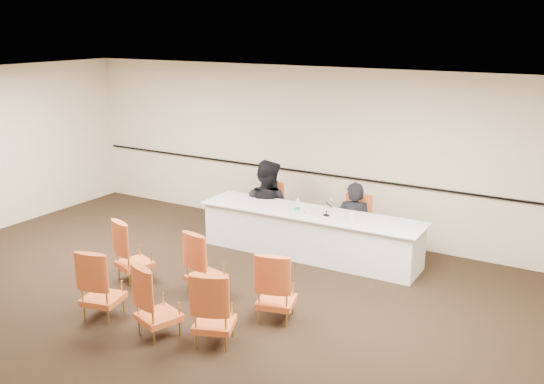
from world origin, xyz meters
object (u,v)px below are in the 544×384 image
at_px(aud_chair_back_mid, 158,300).
at_px(aud_chair_back_right, 214,307).
at_px(drinking_glass, 308,212).
at_px(panelist_main, 353,230).
at_px(aud_chair_front_left, 134,250).
at_px(panelist_second_chair, 267,209).
at_px(aud_chair_front_mid, 206,263).
at_px(aud_chair_back_left, 102,283).
at_px(panelist_main_chair, 354,224).
at_px(aud_chair_front_right, 276,285).
at_px(panelist_second, 267,213).
at_px(water_bottle, 298,205).
at_px(coffee_cup, 352,217).
at_px(panel_table, 310,234).
at_px(microphone, 327,208).

bearing_deg(aud_chair_back_mid, aud_chair_back_right, 34.06).
relative_size(drinking_glass, aud_chair_back_right, 0.11).
bearing_deg(panelist_main, aud_chair_front_left, 34.65).
height_order(panelist_second_chair, aud_chair_back_right, same).
distance_m(aud_chair_front_mid, aud_chair_back_left, 1.45).
height_order(panelist_main_chair, aud_chair_front_left, same).
relative_size(aud_chair_front_right, aud_chair_back_mid, 1.00).
distance_m(panelist_second, water_bottle, 1.25).
height_order(panelist_main_chair, aud_chair_front_mid, same).
bearing_deg(panelist_main_chair, panelist_second_chair, 180.00).
distance_m(panelist_second_chair, aud_chair_front_right, 3.29).
height_order(panelist_main, water_bottle, panelist_main).
xyz_separation_m(drinking_glass, aud_chair_front_mid, (-0.61, -1.93, -0.33)).
height_order(panelist_main, panelist_main_chair, panelist_main).
height_order(panelist_second, coffee_cup, panelist_second).
relative_size(panelist_second, drinking_glass, 19.60).
xyz_separation_m(coffee_cup, aud_chair_back_right, (-0.43, -3.05, -0.35)).
relative_size(panel_table, aud_chair_back_right, 3.97).
bearing_deg(water_bottle, drinking_glass, -7.79).
height_order(panel_table, aud_chair_front_left, aud_chair_front_left).
height_order(drinking_glass, aud_chair_back_mid, aud_chair_back_mid).
bearing_deg(coffee_cup, aud_chair_front_left, -140.29).
relative_size(panelist_second_chair, aud_chair_back_mid, 1.00).
height_order(panelist_main_chair, panelist_second_chair, same).
bearing_deg(panelist_second, drinking_glass, 154.76).
distance_m(panel_table, aud_chair_back_left, 3.56).
distance_m(panelist_main, microphone, 0.83).
bearing_deg(aud_chair_front_right, aud_chair_back_right, -125.65).
relative_size(panelist_main, aud_chair_back_left, 1.74).
bearing_deg(panelist_second, microphone, 162.79).
relative_size(microphone, water_bottle, 1.12).
bearing_deg(coffee_cup, microphone, 176.56).
distance_m(water_bottle, aud_chair_back_right, 3.08).
distance_m(microphone, aud_chair_front_mid, 2.25).
xyz_separation_m(water_bottle, aud_chair_back_left, (-1.16, -3.19, -0.40)).
relative_size(aud_chair_back_left, aud_chair_back_mid, 1.00).
bearing_deg(microphone, panelist_second, 163.59).
distance_m(panelist_main_chair, panelist_second, 1.68).
bearing_deg(panelist_main, aud_chair_front_right, 77.35).
bearing_deg(panelist_second, aud_chair_back_right, 116.49).
height_order(microphone, aud_chair_back_left, microphone).
relative_size(panel_table, coffee_cup, 27.29).
xyz_separation_m(coffee_cup, aud_chair_front_left, (-2.57, -2.13, -0.35)).
relative_size(panelist_second, panelist_second_chair, 2.06).
distance_m(panelist_second_chair, coffee_cup, 2.04).
bearing_deg(aud_chair_front_mid, panelist_second, 113.58).
bearing_deg(aud_chair_back_right, aud_chair_back_mid, 174.02).
distance_m(panelist_second_chair, aud_chair_back_left, 3.84).
xyz_separation_m(panel_table, panelist_second_chair, (-1.15, 0.54, 0.10)).
distance_m(microphone, aud_chair_front_right, 2.24).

